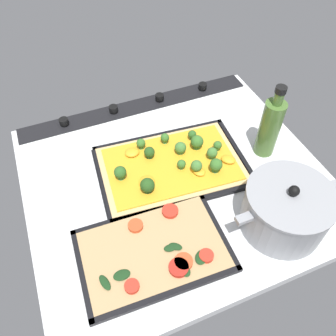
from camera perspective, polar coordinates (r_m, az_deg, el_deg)
name	(u,v)px	position (r cm, az deg, el deg)	size (l,w,h in cm)	color
ground_plane	(176,180)	(94.07, 1.29, -2.04)	(78.73, 70.84, 3.00)	silver
stove_control_panel	(137,106)	(114.00, -5.14, 10.27)	(75.58, 7.00, 2.60)	black
baking_tray_front	(173,167)	(94.73, 0.77, 0.21)	(42.05, 29.90, 1.30)	black
broccoli_pizza	(174,163)	(93.55, 0.95, 0.79)	(39.46, 27.30, 5.69)	tan
baking_tray_back	(153,251)	(80.38, -2.46, -13.62)	(34.51, 23.65, 1.30)	black
veggie_pizza_back	(156,250)	(79.62, -2.08, -13.50)	(32.01, 21.15, 1.90)	tan
cooking_pot	(286,210)	(83.79, 18.91, -6.53)	(26.80, 20.00, 14.28)	gray
oil_bottle	(270,127)	(96.99, 16.53, 6.56)	(5.67, 5.67, 22.06)	#476B2D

